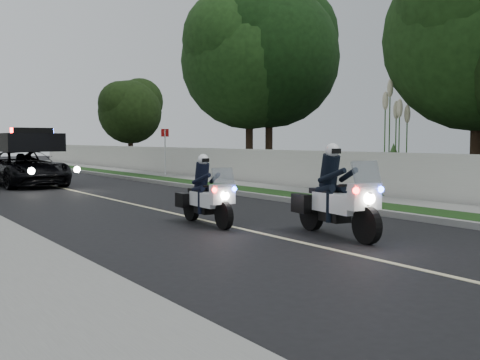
{
  "coord_description": "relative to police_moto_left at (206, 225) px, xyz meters",
  "views": [
    {
      "loc": [
        -6.8,
        -8.39,
        1.9
      ],
      "look_at": [
        0.34,
        2.02,
        1.0
      ],
      "focal_mm": 42.52,
      "sensor_mm": 36.0,
      "label": 1
    }
  ],
  "objects": [
    {
      "name": "ground",
      "position": [
        0.31,
        -2.4,
        0.0
      ],
      "size": [
        120.0,
        120.0,
        0.0
      ],
      "primitive_type": "plane",
      "color": "black",
      "rests_on": "ground"
    },
    {
      "name": "curb_right",
      "position": [
        4.41,
        7.6,
        0.07
      ],
      "size": [
        0.2,
        60.0,
        0.15
      ],
      "primitive_type": "cube",
      "color": "gray",
      "rests_on": "ground"
    },
    {
      "name": "grass_verge",
      "position": [
        5.11,
        7.6,
        0.08
      ],
      "size": [
        1.2,
        60.0,
        0.16
      ],
      "primitive_type": "cube",
      "color": "#193814",
      "rests_on": "ground"
    },
    {
      "name": "sidewalk_right",
      "position": [
        6.41,
        7.6,
        0.08
      ],
      "size": [
        1.4,
        60.0,
        0.16
      ],
      "primitive_type": "cube",
      "color": "gray",
      "rests_on": "ground"
    },
    {
      "name": "property_wall",
      "position": [
        7.41,
        7.6,
        0.75
      ],
      "size": [
        0.22,
        60.0,
        1.5
      ],
      "primitive_type": "cube",
      "color": "beige",
      "rests_on": "ground"
    },
    {
      "name": "lane_marking",
      "position": [
        0.31,
        7.6,
        0.0
      ],
      "size": [
        0.12,
        50.0,
        0.01
      ],
      "primitive_type": "cube",
      "color": "#BFB78C",
      "rests_on": "ground"
    },
    {
      "name": "police_moto_left",
      "position": [
        0.0,
        0.0,
        0.0
      ],
      "size": [
        0.75,
        1.89,
        1.58
      ],
      "primitive_type": null,
      "rotation": [
        0.0,
        0.0,
        -0.05
      ],
      "color": "silver",
      "rests_on": "ground"
    },
    {
      "name": "police_moto_right",
      "position": [
        1.3,
        -2.77,
        0.0
      ],
      "size": [
        1.04,
        2.25,
        1.84
      ],
      "primitive_type": null,
      "rotation": [
        0.0,
        0.0,
        -0.13
      ],
      "color": "silver",
      "rests_on": "ground"
    },
    {
      "name": "police_suv",
      "position": [
        -0.62,
        13.31,
        0.0
      ],
      "size": [
        2.81,
        5.39,
        2.54
      ],
      "primitive_type": "imported",
      "rotation": [
        0.0,
        0.0,
        0.08
      ],
      "color": "black",
      "rests_on": "ground"
    },
    {
      "name": "sign_post",
      "position": [
        6.31,
        14.39,
        0.0
      ],
      "size": [
        0.47,
        0.47,
        2.51
      ],
      "primitive_type": null,
      "rotation": [
        0.0,
        0.0,
        -0.23
      ],
      "color": "#B8260D",
      "rests_on": "ground"
    },
    {
      "name": "pampas_far",
      "position": [
        7.91,
        1.47,
        0.0
      ],
      "size": [
        1.83,
        1.83,
        3.99
      ],
      "primitive_type": null,
      "rotation": [
        0.0,
        0.0,
        0.4
      ],
      "color": "#BEB592",
      "rests_on": "ground"
    },
    {
      "name": "tree_right_b",
      "position": [
        10.1,
        -0.02,
        0.0
      ],
      "size": [
        7.79,
        7.79,
        10.04
      ],
      "primitive_type": null,
      "rotation": [
        0.0,
        0.0,
        -0.37
      ],
      "color": "#1F4316",
      "rests_on": "ground"
    },
    {
      "name": "tree_right_c",
      "position": [
        10.5,
        11.45,
        0.0
      ],
      "size": [
        7.14,
        7.14,
        11.46
      ],
      "primitive_type": null,
      "rotation": [
        0.0,
        0.0,
        0.04
      ],
      "color": "black",
      "rests_on": "ground"
    },
    {
      "name": "tree_right_d",
      "position": [
        9.64,
        11.91,
        0.0
      ],
      "size": [
        7.99,
        7.99,
        11.14
      ],
      "primitive_type": null,
      "rotation": [
        0.0,
        0.0,
        0.22
      ],
      "color": "#1E4115",
      "rests_on": "ground"
    },
    {
      "name": "tree_right_e",
      "position": [
        9.94,
        26.89,
        0.0
      ],
      "size": [
        4.84,
        4.84,
        7.47
      ],
      "primitive_type": null,
      "rotation": [
        0.0,
        0.0,
        -0.08
      ],
      "color": "black",
      "rests_on": "ground"
    }
  ]
}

